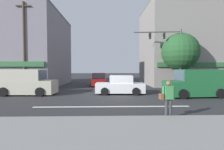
% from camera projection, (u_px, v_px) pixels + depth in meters
% --- Properties ---
extents(ground_plane, '(120.00, 120.00, 0.00)m').
position_uv_depth(ground_plane, '(111.00, 97.00, 13.53)').
color(ground_plane, '#2B2B2D').
extents(lane_marking_stripe, '(9.00, 0.24, 0.01)m').
position_uv_depth(lane_marking_stripe, '(112.00, 107.00, 10.04)').
color(lane_marking_stripe, silver).
rests_on(lane_marking_stripe, ground).
extents(sidewalk_curb, '(40.00, 5.00, 0.16)m').
position_uv_depth(sidewalk_curb, '(117.00, 142.00, 5.04)').
color(sidewalk_curb, gray).
rests_on(sidewalk_curb, ground).
extents(building_left_block, '(10.05, 11.56, 9.13)m').
position_uv_depth(building_left_block, '(23.00, 50.00, 22.48)').
color(building_left_block, slate).
rests_on(building_left_block, ground).
extents(building_right_corner, '(10.87, 9.23, 10.61)m').
position_uv_depth(building_right_corner, '(185.00, 46.00, 23.92)').
color(building_right_corner, gray).
rests_on(building_right_corner, ground).
extents(street_tree, '(3.99, 3.99, 5.96)m').
position_uv_depth(street_tree, '(180.00, 52.00, 18.76)').
color(street_tree, '#4C3823').
rests_on(street_tree, ground).
extents(utility_pole_near_left, '(1.40, 0.22, 8.58)m').
position_uv_depth(utility_pole_near_left, '(24.00, 45.00, 16.83)').
color(utility_pole_near_left, brown).
rests_on(utility_pole_near_left, ground).
extents(traffic_light_mast, '(4.87, 0.66, 6.20)m').
position_uv_depth(traffic_light_mast, '(171.00, 49.00, 18.04)').
color(traffic_light_mast, '#47474C').
rests_on(traffic_light_mast, ground).
extents(sedan_crossing_center, '(4.16, 1.99, 1.58)m').
position_uv_depth(sedan_crossing_center, '(120.00, 86.00, 14.95)').
color(sedan_crossing_center, silver).
rests_on(sedan_crossing_center, ground).
extents(sedan_waiting_far, '(1.99, 4.16, 1.58)m').
position_uv_depth(sedan_waiting_far, '(99.00, 80.00, 21.84)').
color(sedan_waiting_far, maroon).
rests_on(sedan_waiting_far, ground).
extents(van_crossing_rightbound, '(4.65, 2.15, 2.11)m').
position_uv_depth(van_crossing_rightbound, '(26.00, 83.00, 14.46)').
color(van_crossing_rightbound, '#B7B29E').
rests_on(van_crossing_rightbound, ground).
extents(van_crossing_leftbound, '(4.72, 2.28, 2.11)m').
position_uv_depth(van_crossing_leftbound, '(196.00, 84.00, 13.51)').
color(van_crossing_leftbound, '#1E6033').
rests_on(van_crossing_leftbound, ground).
extents(pedestrian_foreground_with_bag, '(0.68, 0.29, 1.67)m').
position_uv_depth(pedestrian_foreground_with_bag, '(168.00, 97.00, 7.67)').
color(pedestrian_foreground_with_bag, '#333338').
rests_on(pedestrian_foreground_with_bag, ground).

